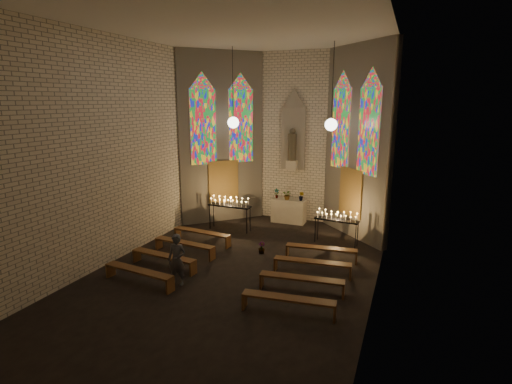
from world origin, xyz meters
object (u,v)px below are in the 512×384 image
(altar, at_px, (289,211))
(visitor, at_px, (177,260))
(votive_stand_right, at_px, (337,218))
(aisle_flower_pot, at_px, (262,248))
(votive_stand_left, at_px, (230,203))

(altar, height_order, visitor, visitor)
(votive_stand_right, bearing_deg, aisle_flower_pot, -133.52)
(aisle_flower_pot, bearing_deg, votive_stand_left, 137.51)
(votive_stand_right, distance_m, visitor, 5.99)
(visitor, bearing_deg, aisle_flower_pot, 61.13)
(altar, relative_size, visitor, 0.96)
(votive_stand_left, height_order, visitor, visitor)
(visitor, bearing_deg, altar, 75.68)
(votive_stand_left, bearing_deg, altar, 45.70)
(votive_stand_left, xyz_separation_m, visitor, (0.70, -4.91, -0.36))
(altar, height_order, votive_stand_left, votive_stand_left)
(votive_stand_left, distance_m, visitor, 4.97)
(altar, height_order, aisle_flower_pot, altar)
(altar, distance_m, votive_stand_left, 2.70)
(aisle_flower_pot, distance_m, visitor, 3.35)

